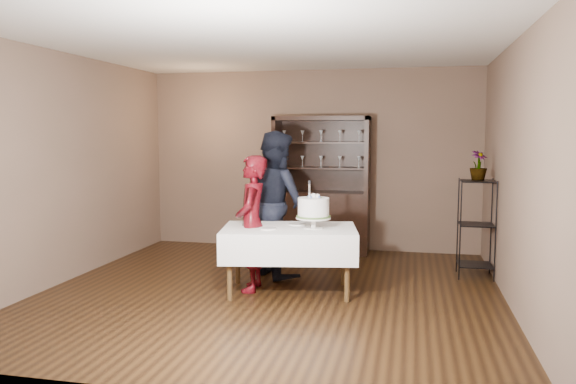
# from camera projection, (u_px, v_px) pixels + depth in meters

# --- Properties ---
(floor) EXTENTS (5.00, 5.00, 0.00)m
(floor) POSITION_uv_depth(u_px,v_px,m) (271.00, 292.00, 6.23)
(floor) COLOR black
(floor) RESTS_ON ground
(ceiling) EXTENTS (5.00, 5.00, 0.00)m
(ceiling) POSITION_uv_depth(u_px,v_px,m) (270.00, 44.00, 5.94)
(ceiling) COLOR silver
(ceiling) RESTS_ON back_wall
(back_wall) EXTENTS (5.00, 0.02, 2.70)m
(back_wall) POSITION_uv_depth(u_px,v_px,m) (311.00, 160.00, 8.51)
(back_wall) COLOR brown
(back_wall) RESTS_ON floor
(wall_left) EXTENTS (0.02, 5.00, 2.70)m
(wall_left) POSITION_uv_depth(u_px,v_px,m) (66.00, 168.00, 6.62)
(wall_left) COLOR brown
(wall_left) RESTS_ON floor
(wall_right) EXTENTS (0.02, 5.00, 2.70)m
(wall_right) POSITION_uv_depth(u_px,v_px,m) (515.00, 174.00, 5.54)
(wall_right) COLOR brown
(wall_right) RESTS_ON floor
(china_hutch) EXTENTS (1.40, 0.48, 2.00)m
(china_hutch) POSITION_uv_depth(u_px,v_px,m) (321.00, 207.00, 8.30)
(china_hutch) COLOR black
(china_hutch) RESTS_ON floor
(plant_etagere) EXTENTS (0.42, 0.42, 1.20)m
(plant_etagere) POSITION_uv_depth(u_px,v_px,m) (476.00, 224.00, 6.83)
(plant_etagere) COLOR black
(plant_etagere) RESTS_ON floor
(cake_table) EXTENTS (1.59, 1.14, 0.73)m
(cake_table) POSITION_uv_depth(u_px,v_px,m) (289.00, 243.00, 6.18)
(cake_table) COLOR white
(cake_table) RESTS_ON floor
(woman) EXTENTS (0.43, 0.59, 1.51)m
(woman) POSITION_uv_depth(u_px,v_px,m) (252.00, 223.00, 6.24)
(woman) COLOR #37050D
(woman) RESTS_ON floor
(man) EXTENTS (1.09, 1.10, 1.79)m
(man) POSITION_uv_depth(u_px,v_px,m) (277.00, 204.00, 6.90)
(man) COLOR black
(man) RESTS_ON floor
(cake) EXTENTS (0.38, 0.38, 0.53)m
(cake) POSITION_uv_depth(u_px,v_px,m) (313.00, 209.00, 6.09)
(cake) COLOR white
(cake) RESTS_ON cake_table
(plate_near) EXTENTS (0.21, 0.21, 0.01)m
(plate_near) POSITION_uv_depth(u_px,v_px,m) (268.00, 229.00, 6.04)
(plate_near) COLOR white
(plate_near) RESTS_ON cake_table
(plate_far) EXTENTS (0.26, 0.26, 0.01)m
(plate_far) POSITION_uv_depth(u_px,v_px,m) (297.00, 224.00, 6.33)
(plate_far) COLOR white
(plate_far) RESTS_ON cake_table
(potted_plant) EXTENTS (0.28, 0.28, 0.36)m
(potted_plant) POSITION_uv_depth(u_px,v_px,m) (478.00, 165.00, 6.80)
(potted_plant) COLOR #4C6F34
(potted_plant) RESTS_ON plant_etagere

